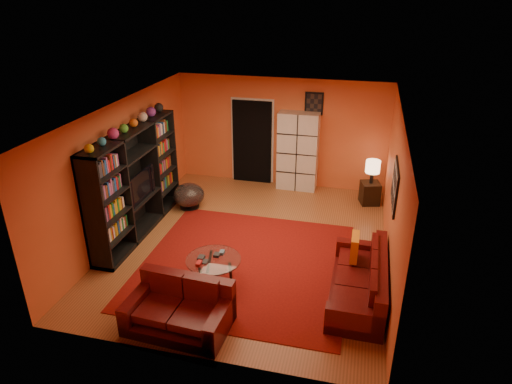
% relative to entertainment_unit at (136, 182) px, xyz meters
% --- Properties ---
extents(floor, '(6.00, 6.00, 0.00)m').
position_rel_entertainment_unit_xyz_m(floor, '(2.27, 0.00, -1.05)').
color(floor, brown).
rests_on(floor, ground).
extents(ceiling, '(6.00, 6.00, 0.00)m').
position_rel_entertainment_unit_xyz_m(ceiling, '(2.27, 0.00, 1.55)').
color(ceiling, white).
rests_on(ceiling, wall_back).
extents(wall_back, '(6.00, 0.00, 6.00)m').
position_rel_entertainment_unit_xyz_m(wall_back, '(2.27, 3.00, 0.25)').
color(wall_back, '#D35B2E').
rests_on(wall_back, floor).
extents(wall_front, '(6.00, 0.00, 6.00)m').
position_rel_entertainment_unit_xyz_m(wall_front, '(2.27, -3.00, 0.25)').
color(wall_front, '#D35B2E').
rests_on(wall_front, floor).
extents(wall_left, '(0.00, 6.00, 6.00)m').
position_rel_entertainment_unit_xyz_m(wall_left, '(-0.23, 0.00, 0.25)').
color(wall_left, '#D35B2E').
rests_on(wall_left, floor).
extents(wall_right, '(0.00, 6.00, 6.00)m').
position_rel_entertainment_unit_xyz_m(wall_right, '(4.78, 0.00, 0.25)').
color(wall_right, '#D35B2E').
rests_on(wall_right, floor).
extents(rug, '(3.60, 3.60, 0.01)m').
position_rel_entertainment_unit_xyz_m(rug, '(2.38, -0.70, -1.04)').
color(rug, '#630D0B').
rests_on(rug, floor).
extents(doorway, '(0.95, 0.10, 2.04)m').
position_rel_entertainment_unit_xyz_m(doorway, '(1.57, 2.96, -0.03)').
color(doorway, black).
rests_on(doorway, floor).
extents(wall_art_right, '(0.03, 1.00, 0.70)m').
position_rel_entertainment_unit_xyz_m(wall_art_right, '(4.75, -0.30, 0.55)').
color(wall_art_right, black).
rests_on(wall_art_right, wall_right).
extents(wall_art_back, '(0.42, 0.03, 0.52)m').
position_rel_entertainment_unit_xyz_m(wall_art_back, '(3.02, 2.98, 1.00)').
color(wall_art_back, black).
rests_on(wall_art_back, wall_back).
extents(entertainment_unit, '(0.45, 3.00, 2.10)m').
position_rel_entertainment_unit_xyz_m(entertainment_unit, '(0.00, 0.00, 0.00)').
color(entertainment_unit, black).
rests_on(entertainment_unit, floor).
extents(tv, '(0.99, 0.13, 0.57)m').
position_rel_entertainment_unit_xyz_m(tv, '(0.05, -0.06, -0.05)').
color(tv, black).
rests_on(tv, entertainment_unit).
extents(sofa, '(0.84, 2.03, 0.85)m').
position_rel_entertainment_unit_xyz_m(sofa, '(4.41, -1.16, -0.76)').
color(sofa, '#45090A').
rests_on(sofa, rug).
extents(loveseat, '(1.51, 0.96, 0.85)m').
position_rel_entertainment_unit_xyz_m(loveseat, '(1.86, -2.42, -0.76)').
color(loveseat, '#45090A').
rests_on(loveseat, rug).
extents(throw_pillow, '(0.12, 0.42, 0.42)m').
position_rel_entertainment_unit_xyz_m(throw_pillow, '(4.22, -0.71, -0.42)').
color(throw_pillow, orange).
rests_on(throw_pillow, sofa).
extents(coffee_table, '(0.90, 0.90, 0.45)m').
position_rel_entertainment_unit_xyz_m(coffee_table, '(2.01, -1.35, -0.64)').
color(coffee_table, silver).
rests_on(coffee_table, floor).
extents(storage_cabinet, '(0.94, 0.43, 1.87)m').
position_rel_entertainment_unit_xyz_m(storage_cabinet, '(2.72, 2.80, -0.12)').
color(storage_cabinet, beige).
rests_on(storage_cabinet, floor).
extents(bowl_chair, '(0.68, 0.68, 0.56)m').
position_rel_entertainment_unit_xyz_m(bowl_chair, '(0.59, 1.18, -0.75)').
color(bowl_chair, black).
rests_on(bowl_chair, floor).
extents(side_table, '(0.49, 0.49, 0.50)m').
position_rel_entertainment_unit_xyz_m(side_table, '(4.46, 2.35, -0.80)').
color(side_table, black).
rests_on(side_table, floor).
extents(table_lamp, '(0.32, 0.32, 0.53)m').
position_rel_entertainment_unit_xyz_m(table_lamp, '(4.46, 2.35, -0.18)').
color(table_lamp, black).
rests_on(table_lamp, side_table).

